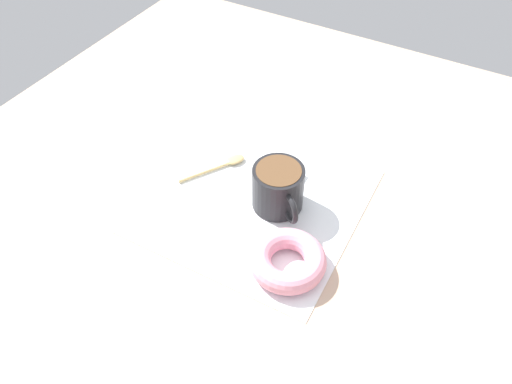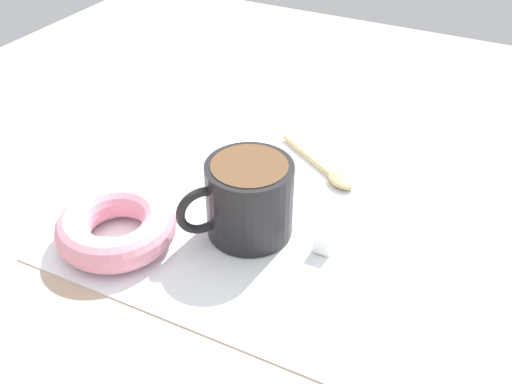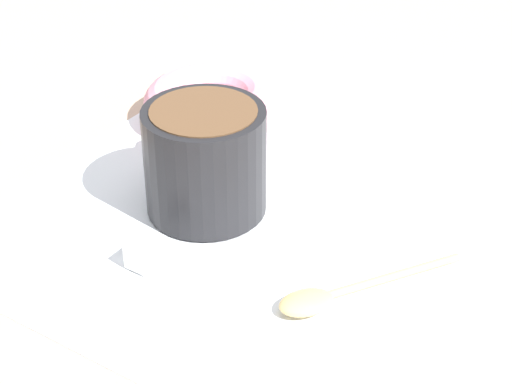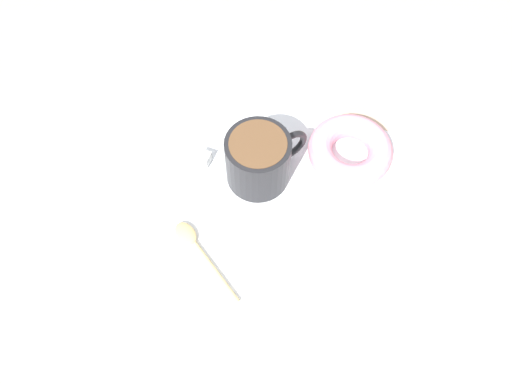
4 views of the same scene
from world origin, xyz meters
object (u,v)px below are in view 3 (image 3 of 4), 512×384
(coffee_cup, at_px, (206,156))
(sugar_cube, at_px, (142,254))
(donut, at_px, (213,103))
(spoon, at_px, (331,296))

(coffee_cup, distance_m, sugar_cube, 0.09)
(donut, distance_m, sugar_cube, 0.20)
(coffee_cup, height_order, donut, coffee_cup)
(donut, xyz_separation_m, sugar_cube, (-0.08, 0.19, -0.01))
(spoon, distance_m, sugar_cube, 0.13)
(donut, height_order, spoon, donut)
(coffee_cup, bearing_deg, spoon, 161.16)
(donut, relative_size, sugar_cube, 6.78)
(donut, bearing_deg, spoon, 143.37)
(spoon, bearing_deg, donut, -36.63)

